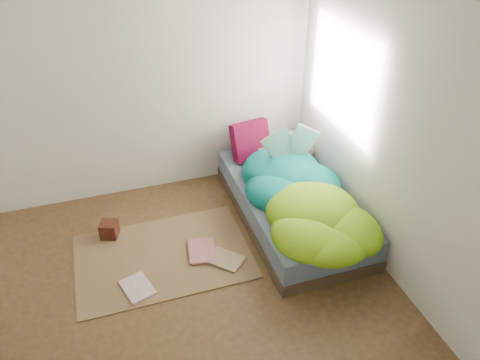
% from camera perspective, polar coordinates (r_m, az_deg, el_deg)
% --- Properties ---
extents(ground, '(3.50, 3.50, 0.00)m').
position_cam_1_polar(ground, '(4.14, -5.85, -13.79)').
color(ground, '#44311A').
rests_on(ground, ground).
extents(room_walls, '(3.54, 3.54, 2.62)m').
position_cam_1_polar(room_walls, '(3.15, -7.35, 6.66)').
color(room_walls, silver).
rests_on(room_walls, ground).
extents(bed, '(1.00, 2.00, 0.34)m').
position_cam_1_polar(bed, '(4.83, 6.25, -3.01)').
color(bed, '#3D2C21').
rests_on(bed, ground).
extents(duvet, '(0.96, 1.84, 0.34)m').
position_cam_1_polar(duvet, '(4.47, 7.63, -1.11)').
color(duvet, '#077374').
rests_on(duvet, bed).
extents(rug, '(1.60, 1.10, 0.01)m').
position_cam_1_polar(rug, '(4.51, -9.36, -9.14)').
color(rug, brown).
rests_on(rug, ground).
extents(pillow_floral, '(0.64, 0.44, 0.14)m').
position_cam_1_polar(pillow_floral, '(5.30, 5.08, 3.88)').
color(pillow_floral, beige).
rests_on(pillow_floral, bed).
extents(pillow_magenta, '(0.43, 0.20, 0.42)m').
position_cam_1_polar(pillow_magenta, '(5.15, 1.28, 4.86)').
color(pillow_magenta, '#4E051A').
rests_on(pillow_magenta, bed).
extents(open_book, '(0.49, 0.12, 0.30)m').
position_cam_1_polar(open_book, '(4.71, 6.30, 5.56)').
color(open_book, '#297D29').
rests_on(open_book, duvet).
extents(wooden_box, '(0.21, 0.21, 0.16)m').
position_cam_1_polar(wooden_box, '(4.79, -15.65, -5.80)').
color(wooden_box, '#360C0C').
rests_on(wooden_box, rug).
extents(floor_book_a, '(0.31, 0.36, 0.02)m').
position_cam_1_polar(floor_book_a, '(4.22, -13.81, -13.28)').
color(floor_book_a, white).
rests_on(floor_book_a, rug).
extents(floor_book_b, '(0.30, 0.37, 0.03)m').
position_cam_1_polar(floor_book_b, '(4.48, -6.30, -8.77)').
color(floor_book_b, '#CA7479').
rests_on(floor_book_b, rug).
extents(floor_book_c, '(0.38, 0.39, 0.02)m').
position_cam_1_polar(floor_book_c, '(4.32, -2.51, -10.62)').
color(floor_book_c, tan).
rests_on(floor_book_c, rug).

